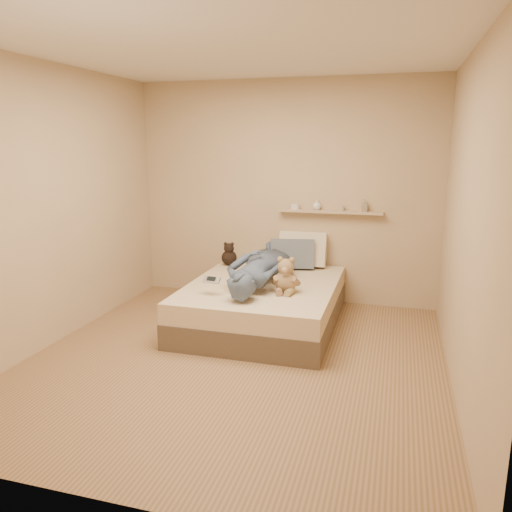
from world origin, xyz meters
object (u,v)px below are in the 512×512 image
(pillow_cream, at_px, (303,250))
(person, at_px, (261,266))
(pillow_grey, at_px, (292,254))
(teddy_bear, at_px, (286,278))
(dark_plush, at_px, (229,255))
(bed, at_px, (263,304))
(game_console, at_px, (212,280))
(wall_shelf, at_px, (330,212))

(pillow_cream, bearing_deg, person, -108.47)
(pillow_grey, bearing_deg, person, -104.93)
(teddy_bear, relative_size, pillow_cream, 0.66)
(dark_plush, xyz_separation_m, pillow_cream, (0.85, 0.19, 0.08))
(bed, relative_size, game_console, 11.00)
(pillow_grey, bearing_deg, teddy_bear, -81.87)
(game_console, xyz_separation_m, dark_plush, (-0.23, 1.17, -0.03))
(dark_plush, distance_m, pillow_cream, 0.87)
(dark_plush, height_order, pillow_cream, pillow_cream)
(dark_plush, bearing_deg, bed, -46.88)
(bed, relative_size, wall_shelf, 1.58)
(game_console, relative_size, wall_shelf, 0.14)
(dark_plush, distance_m, wall_shelf, 1.29)
(wall_shelf, bearing_deg, teddy_bear, -102.24)
(dark_plush, height_order, person, person)
(person, bearing_deg, wall_shelf, -120.53)
(bed, relative_size, dark_plush, 6.76)
(teddy_bear, bearing_deg, game_console, -157.85)
(game_console, distance_m, wall_shelf, 1.78)
(pillow_cream, height_order, person, pillow_cream)
(pillow_grey, relative_size, wall_shelf, 0.42)
(pillow_cream, bearing_deg, wall_shelf, 14.92)
(game_console, distance_m, pillow_cream, 1.50)
(game_console, bearing_deg, teddy_bear, 22.15)
(pillow_cream, xyz_separation_m, person, (-0.28, -0.84, -0.02))
(dark_plush, relative_size, pillow_cream, 0.51)
(game_console, xyz_separation_m, person, (0.34, 0.52, 0.03))
(pillow_cream, height_order, pillow_grey, pillow_cream)
(teddy_bear, bearing_deg, dark_plush, 134.78)
(game_console, xyz_separation_m, wall_shelf, (0.92, 1.44, 0.50))
(dark_plush, bearing_deg, pillow_grey, 4.06)
(pillow_cream, relative_size, pillow_grey, 1.10)
(bed, height_order, person, person)
(dark_plush, bearing_deg, person, -48.65)
(game_console, height_order, pillow_grey, pillow_grey)
(teddy_bear, relative_size, dark_plush, 1.28)
(game_console, xyz_separation_m, pillow_cream, (0.62, 1.36, 0.05))
(bed, xyz_separation_m, teddy_bear, (0.30, -0.26, 0.37))
(bed, bearing_deg, wall_shelf, 58.82)
(wall_shelf, bearing_deg, person, -122.12)
(pillow_grey, bearing_deg, dark_plush, -175.94)
(pillow_grey, distance_m, person, 0.72)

